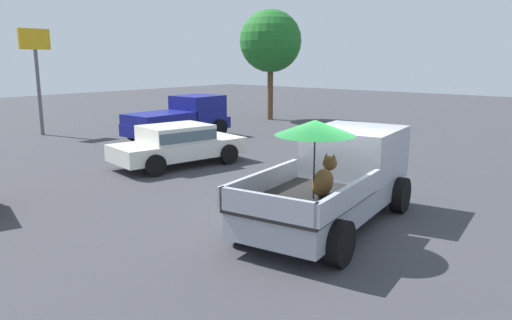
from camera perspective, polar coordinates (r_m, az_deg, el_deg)
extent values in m
plane|color=#38383D|center=(10.45, 8.40, -7.57)|extent=(80.00, 80.00, 0.00)
cylinder|color=black|center=(12.25, 7.62, -2.69)|extent=(0.83, 0.38, 0.80)
cylinder|color=black|center=(11.60, 16.45, -3.91)|extent=(0.83, 0.38, 0.80)
cylinder|color=black|center=(9.31, -1.55, -7.29)|extent=(0.83, 0.38, 0.80)
cylinder|color=black|center=(8.44, 9.72, -9.52)|extent=(0.83, 0.38, 0.80)
cube|color=#9EA3AD|center=(10.28, 8.50, -4.57)|extent=(5.19, 2.45, 0.50)
cube|color=#9EA3AD|center=(11.36, 11.49, 0.99)|extent=(2.33, 2.12, 1.08)
cube|color=#4C606B|center=(12.25, 13.22, 2.64)|extent=(0.29, 1.71, 0.64)
cube|color=black|center=(9.20, 5.62, -4.64)|extent=(3.02, 2.20, 0.06)
cube|color=#9EA3AD|center=(9.57, 0.73, -2.51)|extent=(2.79, 0.47, 0.40)
cube|color=#9EA3AD|center=(8.78, 11.03, -4.05)|extent=(2.79, 0.47, 0.40)
cube|color=#9EA3AD|center=(8.00, 1.27, -5.40)|extent=(0.34, 1.84, 0.40)
ellipsoid|color=brown|center=(9.33, 7.79, -2.61)|extent=(0.72, 0.41, 0.52)
sphere|color=brown|center=(9.52, 8.60, -0.36)|extent=(0.31, 0.31, 0.28)
cone|color=brown|center=(9.53, 8.19, 0.51)|extent=(0.10, 0.10, 0.12)
cone|color=brown|center=(9.46, 9.07, 0.41)|extent=(0.10, 0.10, 0.12)
cylinder|color=black|center=(9.02, 6.79, -0.75)|extent=(0.03, 0.03, 1.24)
cone|color=#19722D|center=(8.89, 6.90, 3.77)|extent=(1.65, 1.65, 0.28)
cylinder|color=black|center=(23.32, -7.65, 4.16)|extent=(0.76, 0.27, 0.76)
cylinder|color=black|center=(21.97, -4.27, 3.76)|extent=(0.76, 0.27, 0.76)
cylinder|color=black|center=(21.30, -13.98, 3.19)|extent=(0.76, 0.27, 0.76)
cylinder|color=black|center=(19.82, -10.69, 2.71)|extent=(0.76, 0.27, 0.76)
cube|color=navy|center=(21.54, -9.06, 3.94)|extent=(4.81, 1.83, 0.50)
cube|color=navy|center=(22.25, -6.80, 6.20)|extent=(1.91, 1.81, 1.00)
cube|color=navy|center=(20.84, -11.17, 4.85)|extent=(2.71, 1.82, 0.40)
cylinder|color=black|center=(17.59, -6.65, 1.53)|extent=(0.69, 0.33, 0.66)
cylinder|color=black|center=(16.17, -3.23, 0.69)|extent=(0.69, 0.33, 0.66)
cylinder|color=black|center=(16.30, -14.61, 0.41)|extent=(0.69, 0.33, 0.66)
cylinder|color=black|center=(14.76, -11.67, -0.62)|extent=(0.69, 0.33, 0.66)
cube|color=silver|center=(16.12, -8.97, 1.32)|extent=(4.54, 2.50, 0.52)
cube|color=silver|center=(15.98, -9.33, 3.04)|extent=(2.35, 1.95, 0.56)
cube|color=#4C606B|center=(15.98, -9.33, 3.04)|extent=(2.31, 2.02, 0.32)
cylinder|color=#59595B|center=(24.25, -23.95, 7.17)|extent=(0.16, 0.16, 3.81)
cube|color=gold|center=(24.22, -24.42, 12.72)|extent=(1.40, 0.12, 0.90)
cylinder|color=brown|center=(27.89, 1.67, 7.98)|extent=(0.32, 0.32, 3.16)
sphere|color=#1E6623|center=(27.84, 1.71, 13.70)|extent=(3.42, 3.42, 3.42)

